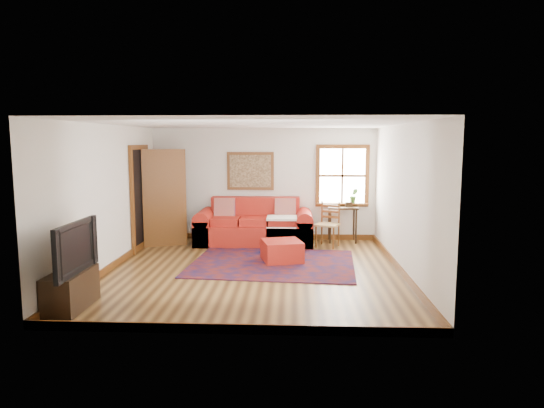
{
  "coord_description": "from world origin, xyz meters",
  "views": [
    {
      "loc": [
        0.69,
        -8.09,
        2.23
      ],
      "look_at": [
        0.28,
        0.6,
        1.09
      ],
      "focal_mm": 32.0,
      "sensor_mm": 36.0,
      "label": 1
    }
  ],
  "objects_px": {
    "red_ottoman": "(282,251)",
    "side_table": "(343,212)",
    "media_cabinet": "(71,290)",
    "red_leather_sofa": "(255,228)",
    "ladder_back_chair": "(328,223)"
  },
  "relations": [
    {
      "from": "red_ottoman",
      "to": "side_table",
      "type": "distance_m",
      "value": 2.3
    },
    {
      "from": "red_ottoman",
      "to": "ladder_back_chair",
      "type": "distance_m",
      "value": 1.68
    },
    {
      "from": "ladder_back_chair",
      "to": "red_leather_sofa",
      "type": "bearing_deg",
      "value": 171.79
    },
    {
      "from": "side_table",
      "to": "red_leather_sofa",
      "type": "bearing_deg",
      "value": -172.12
    },
    {
      "from": "media_cabinet",
      "to": "ladder_back_chair",
      "type": "bearing_deg",
      "value": 47.44
    },
    {
      "from": "red_leather_sofa",
      "to": "media_cabinet",
      "type": "bearing_deg",
      "value": -116.41
    },
    {
      "from": "red_ottoman",
      "to": "media_cabinet",
      "type": "height_order",
      "value": "media_cabinet"
    },
    {
      "from": "side_table",
      "to": "ladder_back_chair",
      "type": "bearing_deg",
      "value": -124.54
    },
    {
      "from": "red_leather_sofa",
      "to": "red_ottoman",
      "type": "relative_size",
      "value": 3.67
    },
    {
      "from": "red_ottoman",
      "to": "side_table",
      "type": "xyz_separation_m",
      "value": [
        1.29,
        1.84,
        0.46
      ]
    },
    {
      "from": "side_table",
      "to": "media_cabinet",
      "type": "bearing_deg",
      "value": -131.77
    },
    {
      "from": "red_leather_sofa",
      "to": "side_table",
      "type": "xyz_separation_m",
      "value": [
        1.92,
        0.27,
        0.33
      ]
    },
    {
      "from": "ladder_back_chair",
      "to": "media_cabinet",
      "type": "bearing_deg",
      "value": -132.56
    },
    {
      "from": "side_table",
      "to": "ladder_back_chair",
      "type": "xyz_separation_m",
      "value": [
        -0.34,
        -0.49,
        -0.15
      ]
    },
    {
      "from": "media_cabinet",
      "to": "side_table",
      "type": "bearing_deg",
      "value": 48.23
    }
  ]
}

